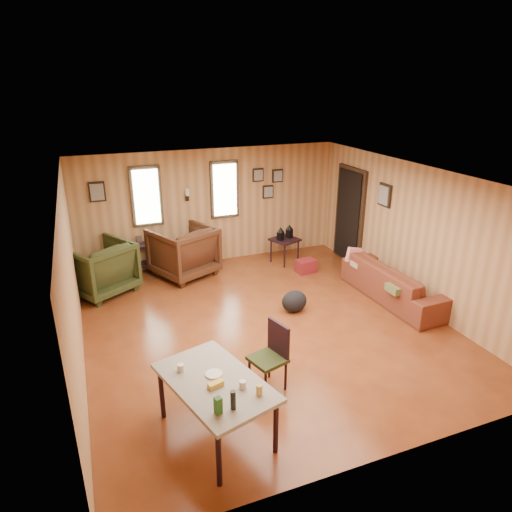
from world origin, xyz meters
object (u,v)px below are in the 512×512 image
(dining_table, at_px, (215,386))
(recliner_brown, at_px, (183,249))
(end_table, at_px, (146,250))
(side_table, at_px, (285,238))
(sofa, at_px, (398,276))
(recliner_green, at_px, (100,266))

(dining_table, bearing_deg, recliner_brown, 65.63)
(end_table, xyz_separation_m, side_table, (2.81, -0.64, 0.13))
(sofa, relative_size, end_table, 2.90)
(sofa, distance_m, side_table, 2.58)
(dining_table, bearing_deg, sofa, 11.53)
(recliner_green, height_order, end_table, recliner_green)
(end_table, height_order, dining_table, dining_table)
(recliner_brown, relative_size, side_table, 1.35)
(recliner_brown, height_order, side_table, recliner_brown)
(recliner_green, xyz_separation_m, dining_table, (0.92, -4.25, 0.12))
(side_table, bearing_deg, recliner_green, -178.19)
(end_table, distance_m, dining_table, 5.02)
(sofa, bearing_deg, recliner_brown, 51.79)
(side_table, distance_m, dining_table, 5.20)
(end_table, xyz_separation_m, dining_table, (-0.02, -5.01, 0.22))
(recliner_green, distance_m, end_table, 1.22)
(dining_table, bearing_deg, end_table, 73.90)
(recliner_green, distance_m, dining_table, 4.35)
(end_table, bearing_deg, dining_table, -90.22)
(recliner_green, bearing_deg, sofa, 124.85)
(end_table, bearing_deg, side_table, -12.93)
(recliner_brown, distance_m, end_table, 0.85)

